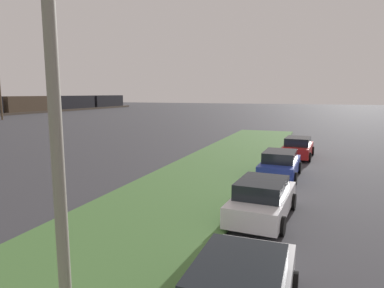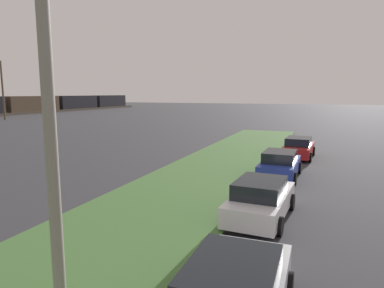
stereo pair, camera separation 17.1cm
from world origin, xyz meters
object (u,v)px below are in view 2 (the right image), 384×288
object	(u,v)px
distant_utility_pole	(3,91)
parked_car_blue	(280,164)
parked_car_white	(261,199)
streetlight	(63,101)
parked_car_red	(298,148)

from	to	relation	value
distant_utility_pole	parked_car_blue	bearing A→B (deg)	-116.76
parked_car_white	streetlight	xyz separation A→B (m)	(-7.07, 2.48, 3.67)
parked_car_red	distant_utility_pole	distance (m)	53.36
parked_car_white	parked_car_blue	distance (m)	6.48
distant_utility_pole	streetlight	bearing A→B (deg)	-129.33
parked_car_red	streetlight	size ratio (longest dim) A/B	0.59
parked_car_blue	distant_utility_pole	world-z (taller)	distant_utility_pole
parked_car_red	streetlight	distance (m)	20.42
streetlight	parked_car_white	bearing A→B (deg)	-19.31
parked_car_blue	distant_utility_pole	bearing A→B (deg)	64.86
parked_car_white	streetlight	bearing A→B (deg)	164.08
parked_car_red	streetlight	world-z (taller)	streetlight
parked_car_blue	parked_car_red	world-z (taller)	same
parked_car_blue	distant_utility_pole	size ratio (longest dim) A/B	0.43
parked_car_white	streetlight	world-z (taller)	streetlight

